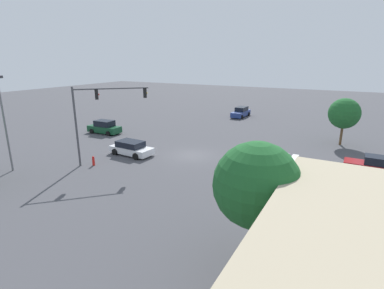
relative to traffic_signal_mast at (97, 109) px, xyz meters
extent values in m
plane|color=#47474C|center=(6.08, -6.08, -5.00)|extent=(151.44, 151.44, 0.00)
cube|color=silver|center=(6.08, -15.12, -4.99)|extent=(10.52, 0.60, 0.01)
cube|color=silver|center=(6.08, -14.17, -4.99)|extent=(10.52, 0.60, 0.01)
cube|color=silver|center=(6.08, -13.22, -4.99)|extent=(10.52, 0.60, 0.01)
cube|color=silver|center=(6.08, -12.27, -4.99)|extent=(10.52, 0.60, 0.01)
cube|color=silver|center=(6.08, -11.32, -4.99)|extent=(10.52, 0.60, 0.01)
cylinder|color=#47474C|center=(-1.31, 1.31, -1.50)|extent=(0.18, 0.18, 7.00)
cylinder|color=#47474C|center=(0.94, -0.94, 1.75)|extent=(4.59, 4.59, 0.12)
cube|color=black|center=(0.04, -0.04, 1.28)|extent=(0.40, 0.40, 0.84)
sphere|color=red|center=(0.15, -0.15, 1.28)|extent=(0.16, 0.16, 0.16)
cube|color=black|center=(2.97, -2.97, 1.28)|extent=(0.40, 0.40, 0.84)
sphere|color=gold|center=(3.08, -3.08, 1.28)|extent=(0.16, 0.16, 0.16)
cube|color=navy|center=(27.92, -3.30, -4.44)|extent=(4.87, 1.83, 0.78)
cube|color=black|center=(28.23, -3.31, -3.71)|extent=(2.48, 1.57, 0.67)
cylinder|color=black|center=(26.40, -4.09, -4.70)|extent=(0.61, 0.24, 0.60)
cylinder|color=black|center=(26.46, -2.40, -4.70)|extent=(0.61, 0.24, 0.60)
cylinder|color=black|center=(29.38, -4.20, -4.70)|extent=(0.61, 0.24, 0.60)
cylinder|color=black|center=(29.45, -2.51, -4.70)|extent=(0.61, 0.24, 0.60)
cube|color=#144728|center=(8.78, 8.22, -4.44)|extent=(1.86, 4.41, 0.78)
cube|color=black|center=(8.79, 8.15, -3.69)|extent=(1.62, 2.37, 0.73)
cylinder|color=black|center=(7.86, 9.54, -4.70)|extent=(0.24, 0.61, 0.60)
cylinder|color=black|center=(9.61, 9.60, -4.70)|extent=(0.24, 0.61, 0.60)
cylinder|color=black|center=(7.95, 6.84, -4.70)|extent=(0.24, 0.61, 0.60)
cylinder|color=black|center=(9.71, 6.90, -4.70)|extent=(0.24, 0.61, 0.60)
cube|color=silver|center=(3.41, -0.66, -4.51)|extent=(2.08, 4.49, 0.63)
cube|color=black|center=(3.42, -0.54, -3.90)|extent=(1.80, 2.69, 0.58)
cylinder|color=black|center=(4.30, -2.07, -4.68)|extent=(0.25, 0.65, 0.64)
cylinder|color=black|center=(2.40, -1.98, -4.68)|extent=(0.25, 0.65, 0.64)
cylinder|color=black|center=(4.43, 0.65, -4.68)|extent=(0.25, 0.65, 0.64)
cylinder|color=black|center=(2.53, 0.75, -4.68)|extent=(0.25, 0.65, 0.64)
cube|color=maroon|center=(9.27, -21.84, -4.52)|extent=(1.75, 4.87, 0.62)
cube|color=black|center=(9.27, -22.06, -3.87)|extent=(1.54, 2.29, 0.67)
cylinder|color=black|center=(8.45, -20.32, -4.69)|extent=(0.23, 0.63, 0.62)
cylinder|color=black|center=(10.15, -20.35, -4.69)|extent=(0.23, 0.63, 0.62)
cylinder|color=brown|center=(-1.81, -13.76, -4.56)|extent=(0.14, 0.14, 0.88)
cylinder|color=brown|center=(-1.70, -13.87, -4.56)|extent=(0.14, 0.14, 0.88)
cube|color=gold|center=(-1.76, -13.82, -3.77)|extent=(0.41, 0.41, 0.70)
sphere|color=#8C6647|center=(-1.76, -13.82, -3.30)|extent=(0.24, 0.24, 0.24)
cylinder|color=slate|center=(-4.94, 5.45, -1.12)|extent=(0.16, 0.16, 7.75)
cylinder|color=brown|center=(-7.04, -16.37, -3.77)|extent=(0.26, 0.26, 2.45)
sphere|color=#1E5B28|center=(-7.04, -16.37, -0.94)|extent=(3.78, 3.78, 3.78)
cylinder|color=brown|center=(17.32, -18.74, -3.93)|extent=(0.26, 0.26, 2.13)
sphere|color=#1E5B28|center=(17.32, -18.74, -1.46)|extent=(3.30, 3.30, 3.30)
cylinder|color=red|center=(-0.68, 0.32, -4.65)|extent=(0.22, 0.22, 0.70)
sphere|color=red|center=(-0.68, 0.32, -4.24)|extent=(0.20, 0.20, 0.20)
camera|label=1|loc=(-18.70, -19.60, 4.24)|focal=28.00mm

